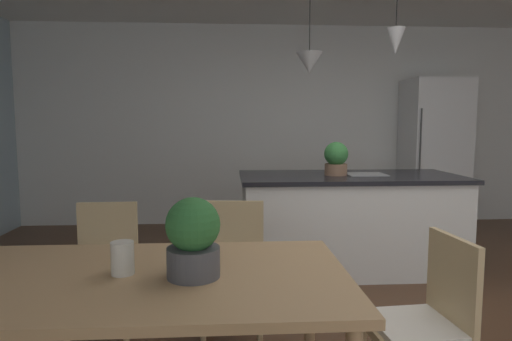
% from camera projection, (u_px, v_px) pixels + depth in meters
% --- Properties ---
extents(ground_plane, '(10.00, 8.40, 0.04)m').
position_uv_depth(ground_plane, '(406.00, 328.00, 3.01)').
color(ground_plane, '#4C301E').
extents(wall_back_kitchen, '(10.00, 0.12, 2.70)m').
position_uv_depth(wall_back_kitchen, '(316.00, 126.00, 6.10)').
color(wall_back_kitchen, white).
rests_on(wall_back_kitchen, ground_plane).
extents(dining_table, '(1.80, 0.99, 0.73)m').
position_uv_depth(dining_table, '(141.00, 289.00, 1.90)').
color(dining_table, tan).
rests_on(dining_table, ground_plane).
extents(chair_kitchen_end, '(0.43, 0.43, 0.87)m').
position_uv_depth(chair_kitchen_end, '(424.00, 322.00, 2.00)').
color(chair_kitchen_end, tan).
rests_on(chair_kitchen_end, ground_plane).
extents(chair_far_right, '(0.43, 0.43, 0.87)m').
position_uv_depth(chair_far_right, '(234.00, 266.00, 2.80)').
color(chair_far_right, tan).
rests_on(chair_far_right, ground_plane).
extents(chair_far_left, '(0.41, 0.41, 0.87)m').
position_uv_depth(chair_far_left, '(104.00, 268.00, 2.75)').
color(chair_far_left, tan).
rests_on(chair_far_left, ground_plane).
extents(kitchen_island, '(2.05, 0.95, 0.91)m').
position_uv_depth(kitchen_island, '(349.00, 221.00, 4.15)').
color(kitchen_island, white).
rests_on(kitchen_island, ground_plane).
extents(refrigerator, '(0.76, 0.67, 1.96)m').
position_uv_depth(refrigerator, '(434.00, 154.00, 5.84)').
color(refrigerator, silver).
rests_on(refrigerator, ground_plane).
extents(pendant_over_island_main, '(0.24, 0.24, 0.86)m').
position_uv_depth(pendant_over_island_main, '(309.00, 63.00, 3.97)').
color(pendant_over_island_main, black).
extents(pendant_over_island_aux, '(0.16, 0.16, 0.69)m').
position_uv_depth(pendant_over_island_aux, '(396.00, 41.00, 4.00)').
color(pendant_over_island_aux, black).
extents(potted_plant_on_island, '(0.22, 0.22, 0.31)m').
position_uv_depth(potted_plant_on_island, '(336.00, 158.00, 4.08)').
color(potted_plant_on_island, '#8C664C').
rests_on(potted_plant_on_island, kitchen_island).
extents(potted_plant_on_table, '(0.23, 0.23, 0.34)m').
position_uv_depth(potted_plant_on_table, '(193.00, 238.00, 1.84)').
color(potted_plant_on_table, '#4C4C51').
rests_on(potted_plant_on_table, dining_table).
extents(vase_on_dining_table, '(0.10, 0.10, 0.14)m').
position_uv_depth(vase_on_dining_table, '(123.00, 258.00, 1.89)').
color(vase_on_dining_table, silver).
rests_on(vase_on_dining_table, dining_table).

